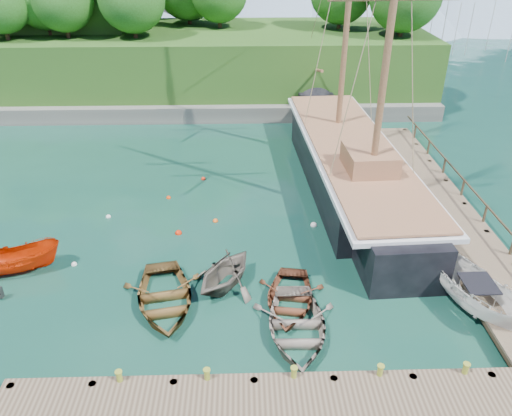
% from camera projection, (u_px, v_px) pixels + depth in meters
% --- Properties ---
extents(ground, '(160.00, 160.00, 0.00)m').
position_uv_depth(ground, '(237.00, 296.00, 21.98)').
color(ground, '#11382E').
rests_on(ground, ground).
extents(dock_near, '(20.00, 3.20, 1.10)m').
position_uv_depth(dock_near, '(298.00, 414.00, 16.17)').
color(dock_near, '#4F3D30').
rests_on(dock_near, ground).
extents(dock_east, '(3.20, 24.00, 1.10)m').
position_uv_depth(dock_east, '(441.00, 206.00, 28.14)').
color(dock_east, '#4F3D30').
rests_on(dock_east, ground).
extents(bollard_0, '(0.26, 0.26, 0.45)m').
position_uv_depth(bollard_0, '(122.00, 393.00, 17.45)').
color(bollard_0, olive).
rests_on(bollard_0, ground).
extents(bollard_1, '(0.26, 0.26, 0.45)m').
position_uv_depth(bollard_1, '(208.00, 391.00, 17.53)').
color(bollard_1, olive).
rests_on(bollard_1, ground).
extents(bollard_2, '(0.26, 0.26, 0.45)m').
position_uv_depth(bollard_2, '(293.00, 389.00, 17.60)').
color(bollard_2, olive).
rests_on(bollard_2, ground).
extents(bollard_3, '(0.26, 0.26, 0.45)m').
position_uv_depth(bollard_3, '(377.00, 387.00, 17.68)').
color(bollard_3, olive).
rests_on(bollard_3, ground).
extents(bollard_4, '(0.26, 0.26, 0.45)m').
position_uv_depth(bollard_4, '(461.00, 385.00, 17.75)').
color(bollard_4, olive).
rests_on(bollard_4, ground).
extents(rowboat_0, '(4.41, 5.53, 1.03)m').
position_uv_depth(rowboat_0, '(165.00, 305.00, 21.48)').
color(rowboat_0, brown).
rests_on(rowboat_0, ground).
extents(rowboat_1, '(4.59, 4.74, 1.91)m').
position_uv_depth(rowboat_1, '(225.00, 286.00, 22.62)').
color(rowboat_1, '#60584E').
rests_on(rowboat_1, ground).
extents(rowboat_2, '(3.63, 4.60, 0.86)m').
position_uv_depth(rowboat_2, '(289.00, 305.00, 21.50)').
color(rowboat_2, '#5A2D1B').
rests_on(rowboat_2, ground).
extents(rowboat_3, '(3.58, 4.94, 1.01)m').
position_uv_depth(rowboat_3, '(296.00, 334.00, 19.95)').
color(rowboat_3, '#73685D').
rests_on(rowboat_3, ground).
extents(motorboat_orange, '(4.14, 2.56, 1.50)m').
position_uv_depth(motorboat_orange, '(21.00, 271.00, 23.57)').
color(motorboat_orange, red).
rests_on(motorboat_orange, ground).
extents(cabin_boat_white, '(3.49, 5.43, 1.96)m').
position_uv_depth(cabin_boat_white, '(472.00, 310.00, 21.22)').
color(cabin_boat_white, silver).
rests_on(cabin_boat_white, ground).
extents(schooner, '(6.14, 28.13, 20.71)m').
position_uv_depth(schooner, '(351.00, 169.00, 30.77)').
color(schooner, black).
rests_on(schooner, ground).
extents(mooring_buoy_0, '(0.28, 0.28, 0.28)m').
position_uv_depth(mooring_buoy_0, '(74.00, 265.00, 24.02)').
color(mooring_buoy_0, silver).
rests_on(mooring_buoy_0, ground).
extents(mooring_buoy_1, '(0.36, 0.36, 0.36)m').
position_uv_depth(mooring_buoy_1, '(179.00, 234.00, 26.46)').
color(mooring_buoy_1, red).
rests_on(mooring_buoy_1, ground).
extents(mooring_buoy_2, '(0.29, 0.29, 0.29)m').
position_uv_depth(mooring_buoy_2, '(215.00, 221.00, 27.54)').
color(mooring_buoy_2, '#ED5915').
rests_on(mooring_buoy_2, ground).
extents(mooring_buoy_3, '(0.37, 0.37, 0.37)m').
position_uv_depth(mooring_buoy_3, '(314.00, 226.00, 27.16)').
color(mooring_buoy_3, white).
rests_on(mooring_buoy_3, ground).
extents(mooring_buoy_4, '(0.27, 0.27, 0.27)m').
position_uv_depth(mooring_buoy_4, '(169.00, 198.00, 29.90)').
color(mooring_buoy_4, '#E73807').
rests_on(mooring_buoy_4, ground).
extents(mooring_buoy_5, '(0.29, 0.29, 0.29)m').
position_uv_depth(mooring_buoy_5, '(203.00, 179.00, 32.10)').
color(mooring_buoy_5, red).
rests_on(mooring_buoy_5, ground).
extents(mooring_buoy_6, '(0.28, 0.28, 0.28)m').
position_uv_depth(mooring_buoy_6, '(108.00, 217.00, 27.94)').
color(mooring_buoy_6, white).
rests_on(mooring_buoy_6, ground).
extents(headland, '(51.00, 19.31, 12.90)m').
position_uv_depth(headland, '(99.00, 33.00, 46.19)').
color(headland, '#474744').
rests_on(headland, ground).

